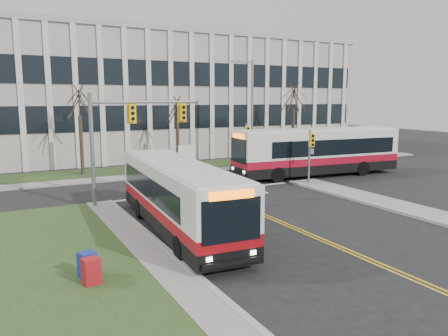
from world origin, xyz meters
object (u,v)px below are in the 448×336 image
Objects in this scene: newspaper_box_blue at (87,266)px; newspaper_box_red at (91,273)px; streetlight at (250,107)px; bus_main at (178,198)px; directory_sign at (186,155)px; bus_cross at (317,153)px.

newspaper_box_blue and newspaper_box_red have the same top height.
streetlight reaches higher than bus_main.
newspaper_box_blue is 1.00× the size of newspaper_box_red.
bus_main is at bearing -114.15° from directory_sign.
bus_main is at bearing -55.76° from bus_cross.
bus_cross is at bearing -46.92° from directory_sign.
streetlight is at bearing -158.85° from bus_cross.
streetlight is 9.68× the size of newspaper_box_blue.
bus_main reaches higher than newspaper_box_red.
bus_cross is 13.99× the size of newspaper_box_red.
streetlight is 7.77m from bus_cross.
bus_main is 6.05m from newspaper_box_blue.
directory_sign is at bearing 69.86° from bus_main.
streetlight is 26.06m from newspaper_box_blue.
streetlight reaches higher than newspaper_box_red.
bus_cross is at bearing -73.77° from streetlight.
bus_cross is 13.99× the size of newspaper_box_blue.
directory_sign is 2.11× the size of newspaper_box_blue.
bus_main is at bearing 20.14° from newspaper_box_blue.
bus_main is 0.85× the size of bus_cross.
newspaper_box_red is at bearing -133.49° from bus_main.
newspaper_box_red is at bearing -52.18° from bus_cross.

